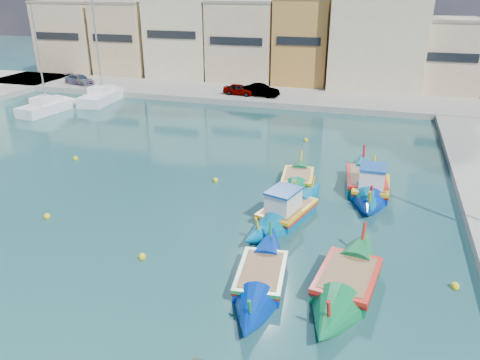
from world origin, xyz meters
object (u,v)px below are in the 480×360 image
at_px(luzzu_blue_cabin, 371,188).
at_px(yacht_north, 109,95).
at_px(luzzu_turquoise_cabin, 287,212).
at_px(luzzu_blue_south, 261,278).
at_px(luzzu_cyan_south, 347,282).
at_px(luzzu_cyan_mid, 366,183).
at_px(yacht_midnorth, 56,105).
at_px(church_block, 381,15).
at_px(luzzu_green, 298,180).

height_order(luzzu_blue_cabin, yacht_north, yacht_north).
bearing_deg(luzzu_turquoise_cabin, luzzu_blue_cabin, 47.87).
bearing_deg(luzzu_blue_south, luzzu_cyan_south, 10.69).
xyz_separation_m(luzzu_blue_cabin, luzzu_cyan_mid, (-0.36, 0.91, -0.06)).
distance_m(luzzu_blue_cabin, yacht_midnorth, 33.27).
distance_m(luzzu_cyan_south, yacht_midnorth, 37.64).
xyz_separation_m(yacht_north, yacht_midnorth, (-2.49, -5.74, -0.03)).
height_order(yacht_north, yacht_midnorth, yacht_north).
bearing_deg(yacht_north, luzzu_cyan_mid, -30.56).
relative_size(church_block, luzzu_cyan_mid, 1.97).
bearing_deg(luzzu_turquoise_cabin, luzzu_green, 93.77).
distance_m(luzzu_turquoise_cabin, luzzu_blue_cabin, 6.19).
bearing_deg(luzzu_cyan_south, yacht_midnorth, 144.40).
bearing_deg(luzzu_blue_cabin, luzzu_blue_south, -110.25).
height_order(luzzu_green, yacht_midnorth, yacht_midnorth).
height_order(luzzu_turquoise_cabin, yacht_north, yacht_north).
relative_size(luzzu_turquoise_cabin, luzzu_cyan_mid, 0.91).
bearing_deg(luzzu_blue_cabin, luzzu_green, 176.86).
bearing_deg(yacht_north, luzzu_blue_south, -48.94).
distance_m(luzzu_turquoise_cabin, yacht_north, 33.01).
relative_size(luzzu_cyan_mid, luzzu_cyan_south, 1.10).
distance_m(church_block, luzzu_blue_cabin, 31.57).
height_order(luzzu_blue_cabin, luzzu_blue_south, luzzu_blue_cabin).
xyz_separation_m(luzzu_blue_cabin, luzzu_blue_south, (-3.95, -10.72, -0.11)).
bearing_deg(luzzu_cyan_south, church_block, 90.88).
distance_m(luzzu_blue_cabin, luzzu_green, 4.48).
relative_size(church_block, luzzu_blue_south, 2.30).
distance_m(luzzu_cyan_mid, luzzu_green, 4.17).
bearing_deg(luzzu_blue_cabin, luzzu_turquoise_cabin, -132.13).
relative_size(church_block, luzzu_blue_cabin, 2.32).
distance_m(luzzu_green, luzzu_cyan_south, 11.05).
relative_size(luzzu_cyan_mid, luzzu_green, 1.35).
bearing_deg(luzzu_cyan_south, luzzu_blue_south, -169.31).
height_order(church_block, yacht_midnorth, church_block).
bearing_deg(luzzu_turquoise_cabin, church_block, 85.04).
distance_m(church_block, luzzu_cyan_south, 41.37).
bearing_deg(luzzu_turquoise_cabin, luzzu_cyan_south, -56.19).
relative_size(luzzu_green, yacht_midnorth, 0.68).
relative_size(luzzu_turquoise_cabin, luzzu_blue_south, 1.07).
relative_size(luzzu_cyan_mid, yacht_midnorth, 0.91).
bearing_deg(luzzu_turquoise_cabin, yacht_north, 137.79).
height_order(church_block, luzzu_blue_south, church_block).
height_order(luzzu_blue_cabin, yacht_midnorth, yacht_midnorth).
bearing_deg(luzzu_cyan_mid, luzzu_blue_cabin, -68.56).
distance_m(church_block, luzzu_turquoise_cabin, 36.14).
relative_size(luzzu_blue_cabin, luzzu_blue_south, 0.99).
bearing_deg(yacht_midnorth, church_block, 31.88).
height_order(luzzu_blue_cabin, luzzu_cyan_south, luzzu_blue_cabin).
bearing_deg(church_block, luzzu_turquoise_cabin, -94.96).
distance_m(church_block, yacht_north, 31.40).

